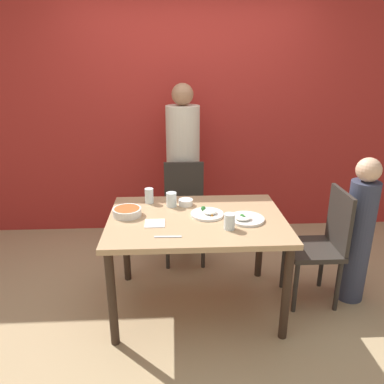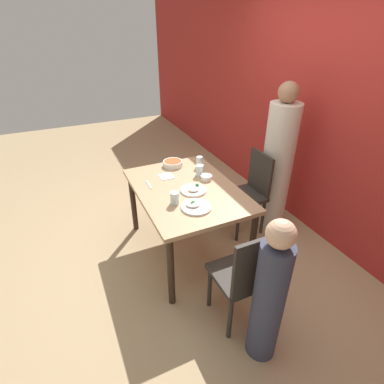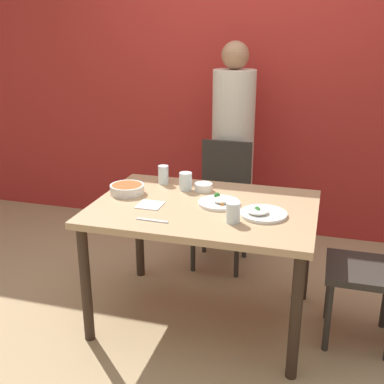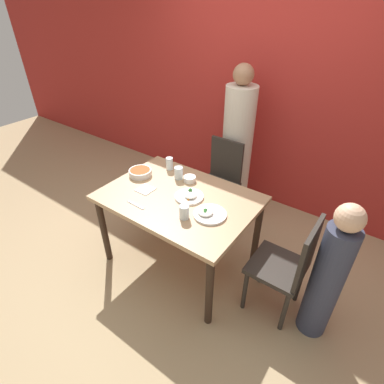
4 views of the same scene
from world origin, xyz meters
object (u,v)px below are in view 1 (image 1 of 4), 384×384
at_px(chair_adult_spot, 184,208).
at_px(person_adult, 183,173).
at_px(person_child, 358,234).
at_px(bowl_curry, 127,212).
at_px(chair_child_spot, 322,242).
at_px(plate_rice_adult, 208,214).
at_px(glass_water_tall, 149,196).

relative_size(chair_adult_spot, person_adult, 0.57).
height_order(person_child, bowl_curry, person_child).
xyz_separation_m(chair_adult_spot, chair_child_spot, (1.05, -0.76, 0.00)).
xyz_separation_m(person_adult, person_child, (1.33, -1.09, -0.19)).
relative_size(chair_adult_spot, plate_rice_adult, 3.78).
bearing_deg(chair_adult_spot, bowl_curry, -121.33).
height_order(chair_child_spot, bowl_curry, chair_child_spot).
relative_size(person_adult, person_child, 1.39).
bearing_deg(chair_child_spot, person_child, 90.00).
xyz_separation_m(chair_adult_spot, bowl_curry, (-0.45, -0.74, 0.28)).
height_order(person_child, plate_rice_adult, person_child).
relative_size(chair_adult_spot, person_child, 0.79).
distance_m(person_adult, bowl_curry, 1.16).
distance_m(person_adult, glass_water_tall, 0.87).
relative_size(chair_child_spot, bowl_curry, 4.37).
bearing_deg(bowl_curry, plate_rice_adult, -2.65).
bearing_deg(glass_water_tall, person_child, -9.60).
bearing_deg(person_child, chair_child_spot, 180.00).
distance_m(bowl_curry, plate_rice_adult, 0.60).
bearing_deg(bowl_curry, glass_water_tall, 59.29).
height_order(person_adult, glass_water_tall, person_adult).
bearing_deg(plate_rice_adult, chair_adult_spot, 101.10).
height_order(chair_adult_spot, plate_rice_adult, chair_adult_spot).
distance_m(person_adult, person_child, 1.73).
height_order(person_adult, bowl_curry, person_adult).
bearing_deg(chair_adult_spot, plate_rice_adult, -78.90).
bearing_deg(person_adult, chair_child_spot, -46.13).
bearing_deg(chair_adult_spot, person_adult, 90.00).
bearing_deg(bowl_curry, chair_adult_spot, 58.67).
height_order(person_adult, plate_rice_adult, person_adult).
height_order(chair_adult_spot, glass_water_tall, chair_adult_spot).
bearing_deg(bowl_curry, chair_child_spot, -0.86).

